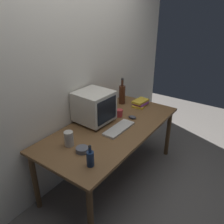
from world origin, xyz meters
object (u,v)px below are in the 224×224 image
Objects in this scene: crt_monitor at (94,107)px; mug at (119,113)px; bottle_tall at (122,94)px; book_stack at (140,103)px; keyboard at (119,129)px; cd_spindle at (82,150)px; computer_mouse at (132,117)px; metal_canister at (69,139)px; bottle_short at (90,158)px.

crt_monitor is 0.36m from mug.
book_stack is at bearing -73.03° from bottle_tall.
bottle_tall is at bearing 106.97° from book_stack.
keyboard is at bearing -88.20° from crt_monitor.
keyboard is 0.55m from cd_spindle.
book_stack is 2.15× the size of cd_spindle.
book_stack is 2.15× the size of mug.
computer_mouse is 0.88m from metal_canister.
crt_monitor is at bearing 127.68° from computer_mouse.
book_stack is 1.25m from cd_spindle.
bottle_tall is 1.77× the size of bottle_short.
computer_mouse is (0.31, 0.02, 0.01)m from keyboard.
keyboard is 2.80× the size of metal_canister.
crt_monitor reaches higher than keyboard.
metal_canister is at bearing 175.18° from book_stack.
crt_monitor reaches higher than mug.
keyboard is at bearing -23.00° from metal_canister.
keyboard is at bearing -147.18° from mug.
metal_canister is (-0.85, 0.21, 0.06)m from computer_mouse.
metal_canister is (-0.54, 0.23, 0.06)m from keyboard.
bottle_short is at bearing -107.52° from metal_canister.
computer_mouse is 0.41m from book_stack.
bottle_tall is at bearing 40.64° from computer_mouse.
mug is 0.80× the size of metal_canister.
cd_spindle is at bearing -92.81° from metal_canister.
bottle_tall reaches higher than metal_canister.
book_stack is at bearing -4.82° from metal_canister.
metal_canister is (-0.81, 0.05, 0.03)m from mug.
bottle_short is 0.23m from cd_spindle.
mug is (-0.43, 0.05, 0.01)m from book_stack.
bottle_short is 1.73× the size of cd_spindle.
keyboard is 4.20× the size of computer_mouse.
bottle_short reaches higher than computer_mouse.
bottle_tall is 0.28m from book_stack.
metal_canister reaches higher than mug.
metal_canister is (-1.17, -0.14, -0.06)m from bottle_tall.
crt_monitor is 1.56× the size of book_stack.
mug is (0.27, 0.18, 0.03)m from keyboard.
crt_monitor is 3.35× the size of cd_spindle.
mug is at bearing -29.33° from crt_monitor.
crt_monitor reaches higher than bottle_tall.
keyboard is 1.14× the size of bottle_tall.
crt_monitor is at bearing 163.31° from book_stack.
book_stack is (0.71, 0.12, 0.03)m from keyboard.
bottle_tall is (0.64, 0.03, -0.05)m from crt_monitor.
metal_canister is (0.01, 0.18, 0.05)m from cd_spindle.
crt_monitor is 0.55m from metal_canister.
metal_canister is at bearing 158.46° from computer_mouse.
crt_monitor is 3.35× the size of mug.
bottle_short is at bearing -178.35° from computer_mouse.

